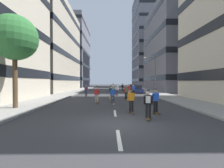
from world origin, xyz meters
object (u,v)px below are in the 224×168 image
parked_car_near (132,88)px  skater_3 (126,91)px  skater_10 (112,88)px  skater_12 (113,94)px  skater_8 (97,94)px  skater_0 (129,90)px  skater_6 (148,102)px  parked_car_mid (137,89)px  skater_13 (111,92)px  skater_9 (114,87)px  streetlamp_right (153,71)px  skater_1 (123,87)px  skater_11 (156,100)px  skater_5 (131,99)px  skater_7 (133,89)px  skater_2 (117,89)px  skater_4 (86,90)px  street_tree_near (15,38)px

parked_car_near → skater_3: skater_3 is taller
skater_10 → skater_12: same height
skater_8 → skater_0: bearing=61.7°
skater_6 → parked_car_mid: bearing=82.1°
skater_8 → skater_13: bearing=62.0°
skater_9 → skater_10: size_ratio=1.00×
parked_car_mid → streetlamp_right: streetlamp_right is taller
skater_1 → skater_13: size_ratio=1.00×
skater_11 → skater_6: bearing=-119.2°
skater_5 → skater_7: same height
skater_8 → skater_11: bearing=-49.7°
skater_10 → skater_12: size_ratio=1.00×
skater_8 → skater_1: bearing=78.0°
parked_car_mid → skater_8: bearing=-114.5°
skater_12 → skater_10: bearing=89.3°
skater_9 → skater_13: (-0.73, -18.04, 0.03)m
skater_1 → skater_6: bearing=-91.3°
skater_8 → skater_5: bearing=-60.4°
streetlamp_right → skater_3: bearing=-124.2°
skater_3 → skater_10: same height
skater_2 → skater_1: bearing=81.2°
skater_7 → skater_10: (-3.37, 2.20, 0.03)m
skater_6 → parked_car_near: bearing=84.1°
skater_4 → skater_9: 14.38m
skater_0 → skater_1: 11.88m
skater_1 → skater_2: bearing=-98.8°
skater_11 → skater_10: bearing=99.3°
skater_8 → skater_9: (2.19, 20.80, 0.00)m
skater_3 → skater_6: 10.06m
skater_2 → skater_9: same height
skater_2 → skater_13: size_ratio=1.00×
skater_4 → skater_12: (3.82, -7.49, -0.03)m
skater_9 → skater_10: 9.32m
parked_car_near → skater_1: 3.07m
skater_1 → skater_9: (-2.05, 0.91, 0.00)m
parked_car_mid → skater_4: 11.44m
skater_11 → skater_13: 8.67m
skater_0 → skater_7: (0.86, 1.28, 0.00)m
skater_1 → skater_10: size_ratio=1.00×
skater_3 → skater_11: bearing=-82.0°
skater_12 → street_tree_near: bearing=-158.0°
street_tree_near → skater_4: street_tree_near is taller
skater_7 → skater_12: same height
parked_car_near → skater_9: skater_9 is taller
skater_9 → streetlamp_right: bearing=-54.7°
parked_car_near → skater_0: bearing=-99.4°
skater_5 → skater_11: (1.65, -0.28, 0.00)m
streetlamp_right → skater_9: (-6.72, 9.51, -3.15)m
skater_5 → skater_7: 14.54m
skater_0 → skater_8: (-4.30, -8.01, 0.00)m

